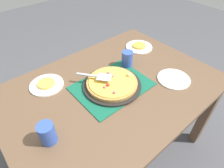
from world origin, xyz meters
TOP-DOWN VIEW (x-y plane):
  - ground_plane at (0.00, 0.00)m, footprint 8.00×8.00m
  - dining_table at (0.00, 0.00)m, footprint 1.40×1.00m
  - placemat at (0.00, 0.00)m, footprint 0.48×0.36m
  - pizza_pan at (0.00, 0.00)m, footprint 0.38×0.38m
  - pizza at (-0.00, -0.00)m, footprint 0.33×0.33m
  - plate_near_left at (0.32, -0.29)m, footprint 0.22×0.22m
  - plate_far_right at (-0.49, -0.22)m, footprint 0.22×0.22m
  - plate_side at (-0.36, 0.22)m, footprint 0.22×0.22m
  - served_slice_left at (0.32, -0.29)m, footprint 0.11×0.11m
  - served_slice_right at (-0.49, -0.22)m, footprint 0.11×0.11m
  - cup_near at (-0.23, -0.10)m, footprint 0.08×0.08m
  - cup_far at (0.50, 0.10)m, footprint 0.08×0.08m
  - pizza_server at (0.06, -0.08)m, footprint 0.18×0.21m

SIDE VIEW (x-z plane):
  - ground_plane at x=0.00m, z-range 0.00..0.00m
  - dining_table at x=0.00m, z-range 0.27..1.02m
  - placemat at x=0.00m, z-range 0.75..0.76m
  - plate_near_left at x=0.32m, z-range 0.75..0.76m
  - plate_far_right at x=-0.49m, z-range 0.75..0.76m
  - plate_side at x=-0.36m, z-range 0.75..0.76m
  - pizza_pan at x=0.00m, z-range 0.76..0.77m
  - served_slice_left at x=0.32m, z-range 0.76..0.78m
  - served_slice_right at x=-0.49m, z-range 0.76..0.78m
  - pizza at x=0.00m, z-range 0.76..0.81m
  - cup_near at x=-0.23m, z-range 0.75..0.87m
  - cup_far at x=0.50m, z-range 0.75..0.87m
  - pizza_server at x=0.06m, z-range 0.82..0.82m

